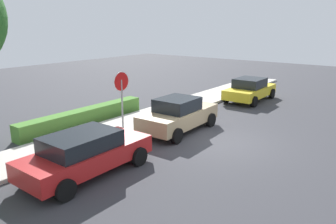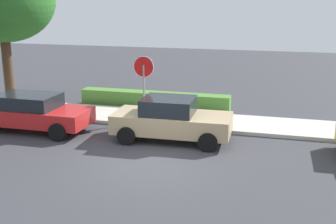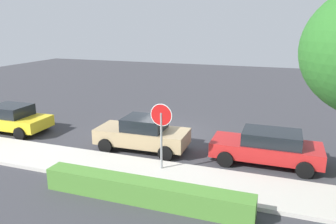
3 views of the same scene
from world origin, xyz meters
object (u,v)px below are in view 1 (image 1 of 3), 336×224
Objects in this scene: stop_sign at (122,90)px; parked_car_yellow at (250,89)px; parked_car_tan at (178,115)px; parked_car_red at (86,153)px.

parked_car_yellow is (9.23, -1.90, -1.16)m from stop_sign.
stop_sign reaches higher than parked_car_tan.
parked_car_red is at bearing -150.40° from stop_sign.
parked_car_red is 12.99m from parked_car_yellow.
parked_car_yellow is at bearing -0.18° from parked_car_tan.
parked_car_tan is (1.61, -1.88, -1.12)m from stop_sign.
stop_sign is 0.62× the size of parked_car_red.
stop_sign is at bearing 130.64° from parked_car_tan.
parked_car_red is (-5.37, -0.26, -0.03)m from parked_car_tan.
parked_car_tan is at bearing 179.82° from parked_car_yellow.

